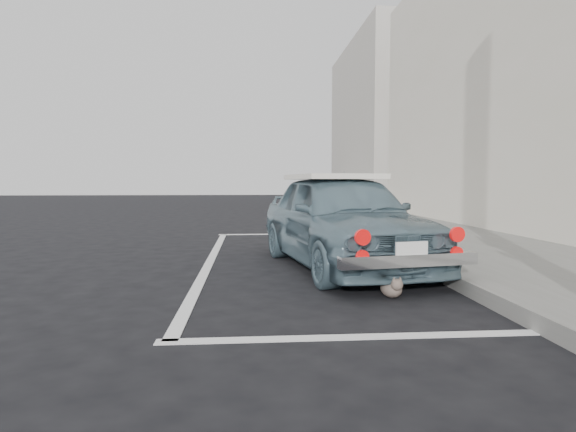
# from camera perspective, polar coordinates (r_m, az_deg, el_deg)

# --- Properties ---
(ground) EXTENTS (80.00, 80.00, 0.00)m
(ground) POSITION_cam_1_polar(r_m,az_deg,el_deg) (4.05, 0.30, -12.16)
(ground) COLOR black
(ground) RESTS_ON ground
(sidewalk) EXTENTS (2.80, 40.00, 0.15)m
(sidewalk) POSITION_cam_1_polar(r_m,az_deg,el_deg) (6.93, 26.25, -5.14)
(sidewalk) COLOR slate
(sidewalk) RESTS_ON ground
(building_far) EXTENTS (3.50, 10.00, 8.00)m
(building_far) POSITION_cam_1_polar(r_m,az_deg,el_deg) (24.96, 11.21, 10.54)
(building_far) COLOR #B9B3A7
(building_far) RESTS_ON ground
(pline_rear) EXTENTS (3.00, 0.12, 0.01)m
(pline_rear) POSITION_cam_1_polar(r_m,az_deg,el_deg) (3.65, 9.08, -13.96)
(pline_rear) COLOR silver
(pline_rear) RESTS_ON ground
(pline_front) EXTENTS (3.00, 0.12, 0.01)m
(pline_front) POSITION_cam_1_polar(r_m,az_deg,el_deg) (10.47, 0.03, -2.15)
(pline_front) COLOR silver
(pline_front) RESTS_ON ground
(pline_side) EXTENTS (0.12, 7.00, 0.01)m
(pline_side) POSITION_cam_1_polar(r_m,az_deg,el_deg) (6.99, -9.21, -5.29)
(pline_side) COLOR silver
(pline_side) RESTS_ON ground
(retro_coupe) EXTENTS (2.12, 3.95, 1.27)m
(retro_coupe) POSITION_cam_1_polar(r_m,az_deg,el_deg) (6.40, 6.42, -0.34)
(retro_coupe) COLOR slate
(retro_coupe) RESTS_ON ground
(cat) EXTENTS (0.23, 0.44, 0.23)m
(cat) POSITION_cam_1_polar(r_m,az_deg,el_deg) (4.85, 12.20, -8.22)
(cat) COLOR brown
(cat) RESTS_ON ground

